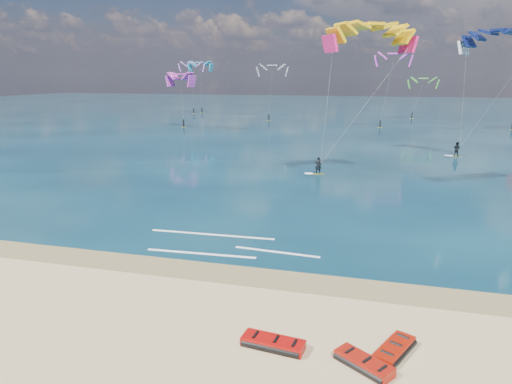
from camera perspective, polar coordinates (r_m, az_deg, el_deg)
ground at (r=58.60m, az=6.03°, el=4.85°), size 320.00×320.00×0.00m
wet_sand_strip at (r=23.96m, az=-7.85°, el=-9.54°), size 320.00×2.40×0.01m
sea at (r=121.84m, az=10.71°, el=9.64°), size 320.00×200.00×0.04m
packed_kite_left at (r=17.67m, az=2.14°, el=-18.82°), size 2.63×1.42×0.41m
packed_kite_mid at (r=17.07m, az=13.30°, el=-20.56°), size 2.47×2.16×0.39m
packed_kite_right at (r=18.01m, az=16.87°, el=-18.78°), size 1.97×2.53×0.40m
kitesurfer_main at (r=42.64m, az=10.97°, el=11.83°), size 11.21×7.59×15.28m
kitesurfer_far at (r=57.81m, az=26.10°, el=11.56°), size 8.97×8.64×15.80m
shoreline_foam at (r=26.91m, az=-3.97°, el=-6.59°), size 10.95×3.65×0.01m
distant_kites at (r=96.64m, az=4.83°, el=12.03°), size 75.03×34.75×13.22m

